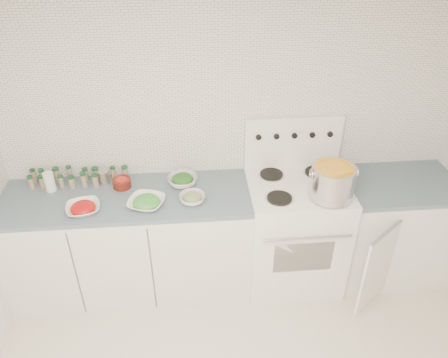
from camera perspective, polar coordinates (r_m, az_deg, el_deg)
room_walls at (r=1.96m, az=5.63°, el=-5.47°), size 3.54×3.04×2.52m
counter_left at (r=3.59m, az=-11.96°, el=-8.11°), size 1.85×0.62×0.90m
stove at (r=3.61m, az=9.05°, el=-6.47°), size 0.76×0.70×1.36m
counter_right at (r=3.90m, az=20.87°, el=-5.97°), size 0.89×0.87×0.90m
stock_pot at (r=3.18m, az=14.00°, el=-0.18°), size 0.33×0.31×0.24m
bowl_tomato at (r=3.22m, az=-17.93°, el=-3.63°), size 0.28×0.28×0.08m
bowl_snowpea at (r=3.16m, az=-10.10°, el=-3.02°), size 0.32×0.32×0.09m
bowl_broccoli at (r=3.35m, az=-5.44°, el=-0.14°), size 0.28×0.28×0.09m
bowl_zucchini at (r=3.16m, az=-4.17°, el=-2.49°), size 0.24×0.24×0.08m
bowl_pepper at (r=3.40m, az=-13.21°, el=-0.41°), size 0.14×0.14×0.08m
salt_canister at (r=3.51m, az=-21.83°, el=-0.35°), size 0.09×0.09×0.15m
tin_can at (r=3.48m, az=-15.43°, el=0.22°), size 0.09×0.09×0.10m
spice_cluster at (r=3.54m, az=-19.07°, el=0.24°), size 0.74×0.15×0.13m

